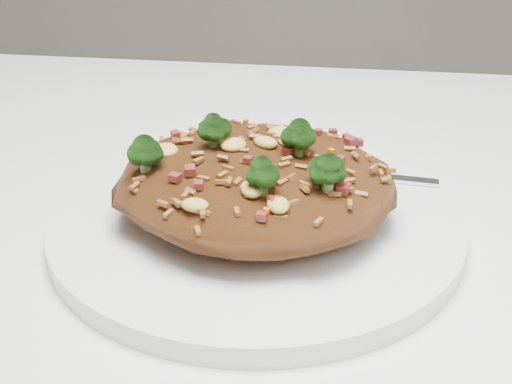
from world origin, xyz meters
TOP-DOWN VIEW (x-y plane):
  - plate at (-0.03, 0.05)m, footprint 0.27×0.27m
  - fried_rice at (-0.03, 0.05)m, footprint 0.18×0.16m
  - fork at (0.02, 0.12)m, footprint 0.16×0.03m

SIDE VIEW (x-z plane):
  - plate at x=-0.03m, z-range 0.75..0.76m
  - fork at x=0.02m, z-range 0.76..0.77m
  - fried_rice at x=-0.03m, z-range 0.76..0.83m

